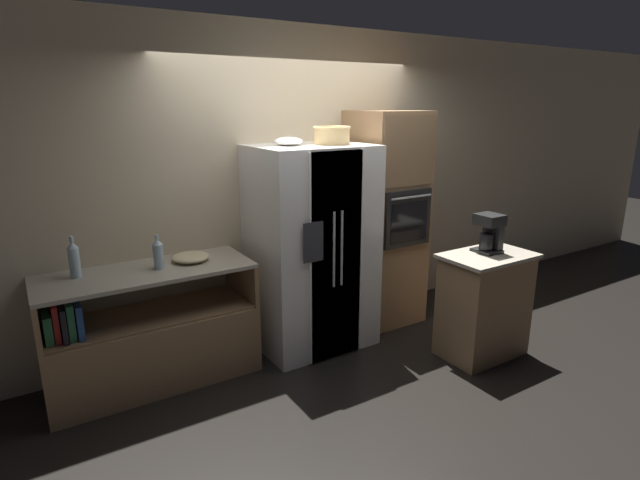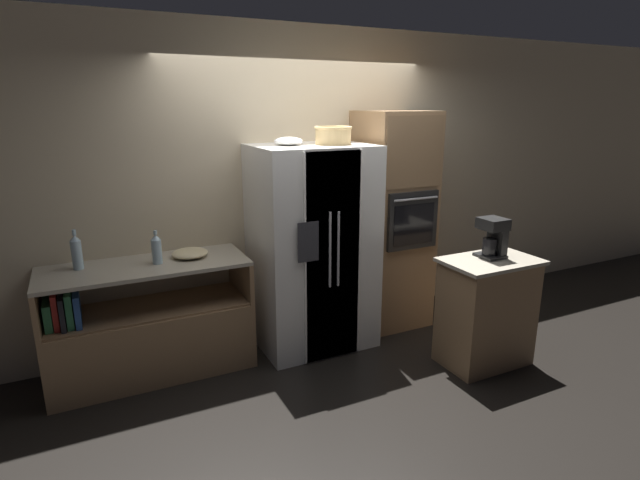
# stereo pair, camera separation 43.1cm
# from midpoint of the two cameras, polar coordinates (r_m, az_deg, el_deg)

# --- Properties ---
(ground_plane) EXTENTS (20.00, 20.00, 0.00)m
(ground_plane) POSITION_cam_midpoint_polar(r_m,az_deg,el_deg) (4.68, -2.41, -11.72)
(ground_plane) COLOR black
(wall_back) EXTENTS (12.00, 0.06, 2.80)m
(wall_back) POSITION_cam_midpoint_polar(r_m,az_deg,el_deg) (4.67, -5.71, 6.32)
(wall_back) COLOR beige
(wall_back) RESTS_ON ground_plane
(counter_left) EXTENTS (1.56, 0.62, 0.92)m
(counter_left) POSITION_cam_midpoint_polar(r_m,az_deg,el_deg) (4.24, -21.63, -10.83)
(counter_left) COLOR #93704C
(counter_left) RESTS_ON ground_plane
(refrigerator) EXTENTS (1.00, 0.81, 1.79)m
(refrigerator) POSITION_cam_midpoint_polar(r_m,az_deg,el_deg) (4.39, -3.72, -0.96)
(refrigerator) COLOR white
(refrigerator) RESTS_ON ground_plane
(wall_oven) EXTENTS (0.64, 0.68, 2.06)m
(wall_oven) POSITION_cam_midpoint_polar(r_m,az_deg,el_deg) (4.88, 5.01, 2.37)
(wall_oven) COLOR #93704C
(wall_oven) RESTS_ON ground_plane
(island_counter) EXTENTS (0.77, 0.50, 0.91)m
(island_counter) POSITION_cam_midpoint_polar(r_m,az_deg,el_deg) (4.46, 15.62, -7.19)
(island_counter) COLOR #93704C
(island_counter) RESTS_ON ground_plane
(wicker_basket) EXTENTS (0.32, 0.32, 0.15)m
(wicker_basket) POSITION_cam_midpoint_polar(r_m,az_deg,el_deg) (4.28, -1.59, 11.94)
(wicker_basket) COLOR tan
(wicker_basket) RESTS_ON refrigerator
(fruit_bowl) EXTENTS (0.24, 0.24, 0.07)m
(fruit_bowl) POSITION_cam_midpoint_polar(r_m,az_deg,el_deg) (4.18, -6.68, 11.13)
(fruit_bowl) COLOR white
(fruit_bowl) RESTS_ON refrigerator
(bottle_tall) EXTENTS (0.08, 0.08, 0.27)m
(bottle_tall) POSITION_cam_midpoint_polar(r_m,az_deg,el_deg) (4.00, -20.99, -1.51)
(bottle_tall) COLOR silver
(bottle_tall) RESTS_ON counter_left
(bottle_short) EXTENTS (0.08, 0.08, 0.31)m
(bottle_short) POSITION_cam_midpoint_polar(r_m,az_deg,el_deg) (4.06, -29.08, -2.01)
(bottle_short) COLOR silver
(bottle_short) RESTS_ON counter_left
(mixing_bowl) EXTENTS (0.29, 0.29, 0.07)m
(mixing_bowl) POSITION_cam_midpoint_polar(r_m,az_deg,el_deg) (4.13, -17.47, -1.91)
(mixing_bowl) COLOR beige
(mixing_bowl) RESTS_ON counter_left
(coffee_maker) EXTENTS (0.19, 0.20, 0.33)m
(coffee_maker) POSITION_cam_midpoint_polar(r_m,az_deg,el_deg) (4.34, 16.23, 0.92)
(coffee_maker) COLOR black
(coffee_maker) RESTS_ON island_counter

